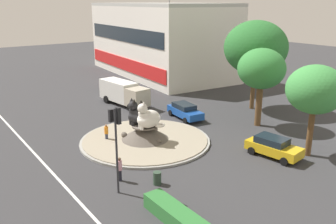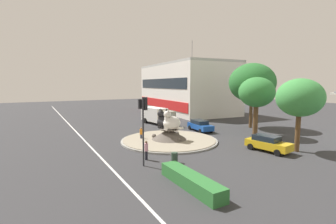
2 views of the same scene
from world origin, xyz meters
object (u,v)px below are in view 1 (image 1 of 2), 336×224
traffic_light_mast (116,132)px  broadleaf_tree_behind_island (261,69)px  hatchback_near_shophouse (114,85)px  delivery_box_truck (123,92)px  cat_statue_black (138,114)px  third_tree_left (256,48)px  pedestrian_orange_shirt (106,133)px  shophouse_block (159,39)px  second_tree_near_tower (315,90)px  pedestrian_pink_shirt (120,168)px  litter_bin (157,178)px  sedan_on_far_lane (185,111)px  cat_statue_white (148,118)px  parked_car_right (273,147)px

traffic_light_mast → broadleaf_tree_behind_island: size_ratio=0.74×
hatchback_near_shophouse → delivery_box_truck: (7.32, -2.51, 0.79)m
cat_statue_black → traffic_light_mast: bearing=54.0°
third_tree_left → pedestrian_orange_shirt: 19.33m
shophouse_block → second_tree_near_tower: bearing=-11.0°
broadleaf_tree_behind_island → cat_statue_black: bearing=-106.9°
shophouse_block → pedestrian_pink_shirt: 39.31m
traffic_light_mast → hatchback_near_shophouse: (-25.26, 12.94, -3.40)m
second_tree_near_tower → pedestrian_pink_shirt: size_ratio=4.21×
traffic_light_mast → litter_bin: traffic_light_mast is taller
pedestrian_orange_shirt → hatchback_near_shophouse: bearing=87.0°
second_tree_near_tower → third_tree_left: (-11.73, 6.57, 1.56)m
pedestrian_orange_shirt → sedan_on_far_lane: size_ratio=0.33×
hatchback_near_shophouse → delivery_box_truck: 7.78m
second_tree_near_tower → litter_bin: bearing=-103.9°
cat_statue_white → parked_car_right: bearing=133.7°
hatchback_near_shophouse → pedestrian_orange_shirt: bearing=-35.2°
pedestrian_orange_shirt → delivery_box_truck: 11.81m
cat_statue_black → broadleaf_tree_behind_island: 12.69m
third_tree_left → sedan_on_far_lane: size_ratio=2.08×
cat_statue_black → third_tree_left: (-0.85, 15.85, 4.58)m
cat_statue_black → pedestrian_pink_shirt: 7.89m
sedan_on_far_lane → cat_statue_white: bearing=-54.7°
parked_car_right → delivery_box_truck: size_ratio=0.60×
traffic_light_mast → parked_car_right: traffic_light_mast is taller
pedestrian_pink_shirt → delivery_box_truck: size_ratio=0.23×
pedestrian_pink_shirt → litter_bin: 2.67m
cat_statue_black → litter_bin: (7.78, -3.27, -1.94)m
broadleaf_tree_behind_island → litter_bin: (4.22, -15.00, -5.20)m
third_tree_left → parked_car_right: (10.23, -9.05, -6.13)m
cat_statue_black → shophouse_block: 31.44m
broadleaf_tree_behind_island → second_tree_near_tower: size_ratio=1.05×
traffic_light_mast → sedan_on_far_lane: size_ratio=1.19×
cat_statue_white → second_tree_near_tower: size_ratio=0.34×
cat_statue_white → pedestrian_orange_shirt: size_ratio=1.55×
parked_car_right → delivery_box_truck: delivery_box_truck is taller
third_tree_left → delivery_box_truck: third_tree_left is taller
traffic_light_mast → broadleaf_tree_behind_island: 18.03m
cat_statue_white → broadleaf_tree_behind_island: bearing=173.1°
pedestrian_orange_shirt → hatchback_near_shophouse: pedestrian_orange_shirt is taller
cat_statue_white → pedestrian_pink_shirt: cat_statue_white is taller
pedestrian_orange_shirt → cat_statue_white: bearing=-19.6°
pedestrian_orange_shirt → litter_bin: pedestrian_orange_shirt is taller
cat_statue_white → litter_bin: size_ratio=2.74×
third_tree_left → litter_bin: third_tree_left is taller
shophouse_block → second_tree_near_tower: 36.86m
cat_statue_black → hatchback_near_shophouse: size_ratio=0.56×
pedestrian_pink_shirt → litter_bin: bearing=29.3°
third_tree_left → sedan_on_far_lane: bearing=-100.8°
cat_statue_white → pedestrian_pink_shirt: size_ratio=1.42×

